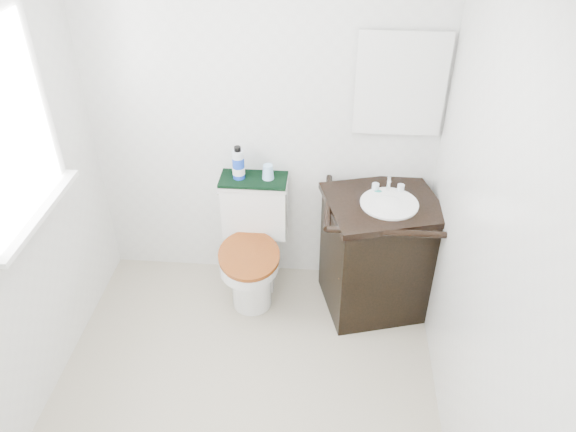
# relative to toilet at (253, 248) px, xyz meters

# --- Properties ---
(floor) EXTENTS (2.40, 2.40, 0.00)m
(floor) POSITION_rel_toilet_xyz_m (0.05, -0.97, -0.36)
(floor) COLOR #A8A487
(floor) RESTS_ON ground
(wall_back) EXTENTS (2.40, 0.00, 2.40)m
(wall_back) POSITION_rel_toilet_xyz_m (0.05, 0.23, 0.84)
(wall_back) COLOR silver
(wall_back) RESTS_ON ground
(wall_right) EXTENTS (0.00, 2.40, 2.40)m
(wall_right) POSITION_rel_toilet_xyz_m (1.15, -0.97, 0.84)
(wall_right) COLOR silver
(wall_right) RESTS_ON ground
(window) EXTENTS (0.02, 0.70, 0.90)m
(window) POSITION_rel_toilet_xyz_m (-1.02, -0.72, 1.19)
(window) COLOR white
(window) RESTS_ON wall_left
(mirror) EXTENTS (0.50, 0.02, 0.60)m
(mirror) POSITION_rel_toilet_xyz_m (0.87, 0.21, 1.09)
(mirror) COLOR silver
(mirror) RESTS_ON wall_back
(toilet) EXTENTS (0.45, 0.66, 0.81)m
(toilet) POSITION_rel_toilet_xyz_m (0.00, 0.00, 0.00)
(toilet) COLOR white
(toilet) RESTS_ON floor
(vanity) EXTENTS (0.80, 0.73, 0.92)m
(vanity) POSITION_rel_toilet_xyz_m (0.82, -0.06, 0.08)
(vanity) COLOR black
(vanity) RESTS_ON floor
(trash_bin) EXTENTS (0.21, 0.19, 0.26)m
(trash_bin) POSITION_rel_toilet_xyz_m (0.00, 0.12, -0.22)
(trash_bin) COLOR silver
(trash_bin) RESTS_ON floor
(towel) EXTENTS (0.43, 0.22, 0.02)m
(towel) POSITION_rel_toilet_xyz_m (0.00, 0.12, 0.46)
(towel) COLOR black
(towel) RESTS_ON toilet
(mouthwash_bottle) EXTENTS (0.08, 0.08, 0.22)m
(mouthwash_bottle) POSITION_rel_toilet_xyz_m (-0.09, 0.12, 0.57)
(mouthwash_bottle) COLOR #163EC1
(mouthwash_bottle) RESTS_ON towel
(cup) EXTENTS (0.08, 0.08, 0.10)m
(cup) POSITION_rel_toilet_xyz_m (0.09, 0.13, 0.52)
(cup) COLOR #99CBFB
(cup) RESTS_ON towel
(soap_bar) EXTENTS (0.06, 0.04, 0.02)m
(soap_bar) POSITION_rel_toilet_xyz_m (0.78, 0.03, 0.47)
(soap_bar) COLOR #1B8579
(soap_bar) RESTS_ON vanity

